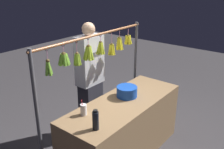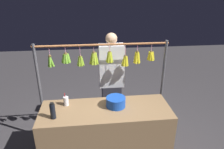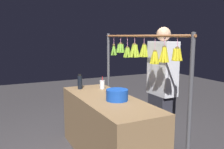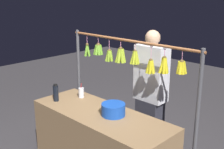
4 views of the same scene
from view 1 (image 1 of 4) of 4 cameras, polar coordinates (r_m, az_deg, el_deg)
The scene contains 6 objects.
market_counter at distance 3.51m, azimuth 2.51°, elevation -12.01°, with size 1.83×0.67×0.82m, color olive.
display_rack at distance 3.42m, azimuth -3.71°, elevation 2.52°, with size 2.01×0.15×1.66m.
water_bottle at distance 2.71m, azimuth -3.69°, elevation -10.16°, with size 0.07×0.07×0.23m.
blue_bucket at distance 3.42m, azimuth 3.34°, elevation -3.83°, with size 0.28×0.28×0.14m, color #1848B4.
drink_cup at distance 3.00m, azimuth -6.37°, elevation -7.80°, with size 0.07×0.07×0.19m.
vendor_person at distance 3.84m, azimuth -4.91°, elevation -1.48°, with size 0.41×0.22×1.74m.
Camera 1 is at (2.39, 1.71, 2.34)m, focal length 40.94 mm.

